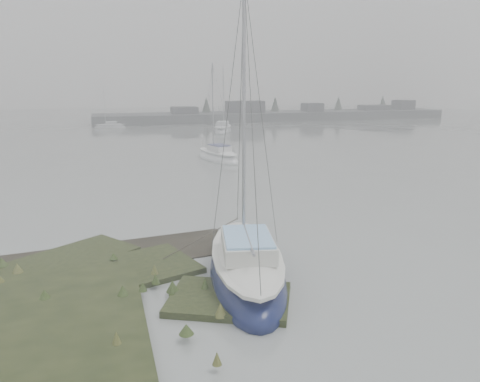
# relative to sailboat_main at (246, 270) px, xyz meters

# --- Properties ---
(ground) EXTENTS (160.00, 160.00, 0.00)m
(ground) POSITION_rel_sailboat_main_xyz_m (-1.50, 29.02, -0.32)
(ground) COLOR slate
(ground) RESTS_ON ground
(far_shoreline) EXTENTS (60.00, 8.00, 4.15)m
(far_shoreline) POSITION_rel_sailboat_main_xyz_m (25.35, 60.91, 0.53)
(far_shoreline) COLOR #4C4F51
(far_shoreline) RESTS_ON ground
(sailboat_main) EXTENTS (3.80, 7.68, 10.37)m
(sailboat_main) POSITION_rel_sailboat_main_xyz_m (0.00, 0.00, 0.00)
(sailboat_main) COLOR #0C133B
(sailboat_main) RESTS_ON ground
(sailboat_white) EXTENTS (3.39, 6.27, 8.42)m
(sailboat_white) POSITION_rel_sailboat_main_xyz_m (4.88, 23.59, -0.06)
(sailboat_white) COLOR white
(sailboat_white) RESTS_ON ground
(sailboat_far_b) EXTENTS (4.28, 6.72, 9.02)m
(sailboat_far_b) POSITION_rel_sailboat_main_xyz_m (10.81, 44.80, -0.04)
(sailboat_far_b) COLOR silver
(sailboat_far_b) RESTS_ON ground
(sailboat_far_c) EXTENTS (4.39, 1.60, 6.12)m
(sailboat_far_c) POSITION_rel_sailboat_main_xyz_m (-3.03, 54.14, -0.13)
(sailboat_far_c) COLOR #A5A9AE
(sailboat_far_c) RESTS_ON ground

